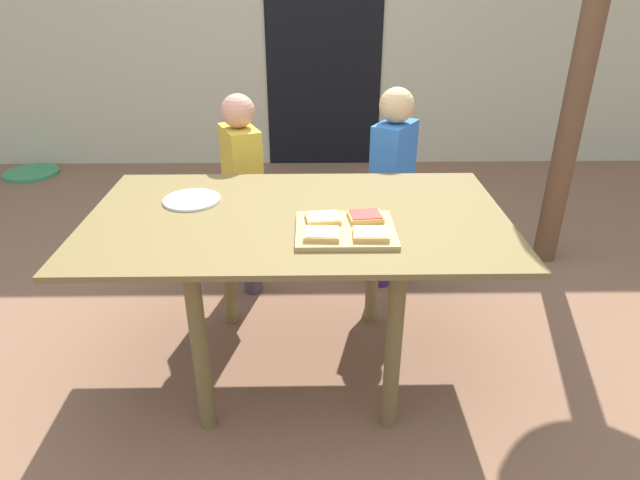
# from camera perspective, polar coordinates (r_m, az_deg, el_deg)

# --- Properties ---
(ground_plane) EXTENTS (16.00, 16.00, 0.00)m
(ground_plane) POSITION_cam_1_polar(r_m,az_deg,el_deg) (2.33, -2.09, -12.94)
(ground_plane) COLOR brown
(house_wall_back) EXTENTS (8.00, 0.20, 2.48)m
(house_wall_back) POSITION_cam_1_polar(r_m,az_deg,el_deg) (4.53, -1.75, 23.56)
(house_wall_back) COLOR beige
(house_wall_back) RESTS_ON ground
(house_door) EXTENTS (0.90, 0.02, 2.00)m
(house_door) POSITION_cam_1_polar(r_m,az_deg,el_deg) (4.44, 0.42, 20.42)
(house_door) COLOR black
(house_door) RESTS_ON ground
(dining_table) EXTENTS (1.50, 0.86, 0.69)m
(dining_table) POSITION_cam_1_polar(r_m,az_deg,el_deg) (2.00, -2.37, 0.26)
(dining_table) COLOR brown
(dining_table) RESTS_ON ground
(cutting_board) EXTENTS (0.33, 0.28, 0.02)m
(cutting_board) POSITION_cam_1_polar(r_m,az_deg,el_deg) (1.83, 2.67, 1.05)
(cutting_board) COLOR tan
(cutting_board) RESTS_ON dining_table
(pizza_slice_near_left) EXTENTS (0.12, 0.10, 0.02)m
(pizza_slice_near_left) POSITION_cam_1_polar(r_m,az_deg,el_deg) (1.76, 0.20, 0.65)
(pizza_slice_near_left) COLOR #DAAA58
(pizza_slice_near_left) RESTS_ON cutting_board
(pizza_slice_far_left) EXTENTS (0.13, 0.11, 0.02)m
(pizza_slice_far_left) POSITION_cam_1_polar(r_m,az_deg,el_deg) (1.87, 0.31, 2.29)
(pizza_slice_far_left) COLOR #DAAA58
(pizza_slice_far_left) RESTS_ON cutting_board
(pizza_slice_far_right) EXTENTS (0.12, 0.11, 0.02)m
(pizza_slice_far_right) POSITION_cam_1_polar(r_m,az_deg,el_deg) (1.89, 4.77, 2.50)
(pizza_slice_far_right) COLOR #DAAA58
(pizza_slice_far_right) RESTS_ON cutting_board
(pizza_slice_near_right) EXTENTS (0.12, 0.10, 0.02)m
(pizza_slice_near_right) POSITION_cam_1_polar(r_m,az_deg,el_deg) (1.76, 5.33, 0.62)
(pizza_slice_near_right) COLOR #DAAA58
(pizza_slice_near_right) RESTS_ON cutting_board
(plate_white_left) EXTENTS (0.22, 0.22, 0.01)m
(plate_white_left) POSITION_cam_1_polar(r_m,az_deg,el_deg) (2.13, -13.27, 4.11)
(plate_white_left) COLOR white
(plate_white_left) RESTS_ON dining_table
(child_left) EXTENTS (0.22, 0.28, 0.98)m
(child_left) POSITION_cam_1_polar(r_m,az_deg,el_deg) (2.64, -8.08, 5.75)
(child_left) COLOR #483F4C
(child_left) RESTS_ON ground
(child_right) EXTENTS (0.25, 0.28, 1.00)m
(child_right) POSITION_cam_1_polar(r_m,az_deg,el_deg) (2.69, 7.57, 6.60)
(child_right) COLOR #45246E
(child_right) RESTS_ON ground
(garden_hose_coil) EXTENTS (0.41, 0.41, 0.03)m
(garden_hose_coil) POSITION_cam_1_polar(r_m,az_deg,el_deg) (4.94, -27.96, 6.20)
(garden_hose_coil) COLOR #3B9155
(garden_hose_coil) RESTS_ON ground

